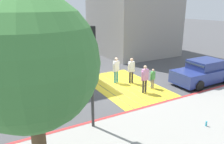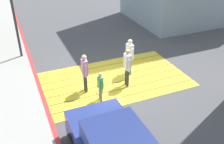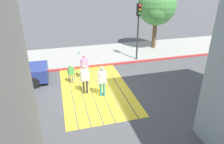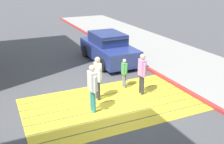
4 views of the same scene
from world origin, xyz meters
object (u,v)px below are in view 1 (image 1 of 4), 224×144
water_bottle (206,124)px  pedestrian_child_with_racket (153,78)px  pedestrian_adult_lead (116,68)px  street_tree (32,65)px  pedestrian_adult_trailing (145,77)px  traffic_light_corner (91,58)px  pedestrian_adult_side (131,69)px  car_parked_near_curb (203,72)px

water_bottle → pedestrian_child_with_racket: pedestrian_child_with_racket is taller
pedestrian_adult_lead → pedestrian_child_with_racket: size_ratio=1.37×
street_tree → pedestrian_adult_lead: street_tree is taller
pedestrian_adult_trailing → pedestrian_child_with_racket: size_ratio=1.33×
traffic_light_corner → pedestrian_adult_lead: traffic_light_corner is taller
street_tree → pedestrian_adult_trailing: bearing=-57.1°
pedestrian_adult_lead → pedestrian_child_with_racket: (-1.97, -1.45, -0.30)m
pedestrian_adult_side → pedestrian_child_with_racket: bearing=-157.0°
car_parked_near_curb → pedestrian_child_with_racket: bearing=76.6°
street_tree → pedestrian_adult_side: 9.71m
pedestrian_adult_trailing → pedestrian_child_with_racket: pedestrian_adult_trailing is taller
car_parked_near_curb → traffic_light_corner: size_ratio=1.02×
car_parked_near_curb → traffic_light_corner: bearing=100.3°
car_parked_near_curb → street_tree: 12.19m
pedestrian_adult_lead → pedestrian_child_with_racket: bearing=-143.6°
water_bottle → pedestrian_adult_side: pedestrian_adult_side is taller
pedestrian_adult_lead → pedestrian_adult_trailing: (-2.30, -0.58, -0.03)m
street_tree → pedestrian_adult_trailing: size_ratio=3.18×
car_parked_near_curb → pedestrian_adult_lead: 5.74m
water_bottle → pedestrian_adult_trailing: 4.49m
pedestrian_adult_side → pedestrian_child_with_racket: size_ratio=1.35×
pedestrian_adult_trailing → pedestrian_child_with_racket: 0.97m
car_parked_near_curb → pedestrian_child_with_racket: car_parked_near_curb is taller
street_tree → pedestrian_adult_side: size_ratio=3.11×
water_bottle → pedestrian_child_with_racket: (4.76, -1.02, 0.48)m
pedestrian_adult_lead → pedestrian_adult_trailing: pedestrian_adult_lead is taller
traffic_light_corner → pedestrian_adult_lead: 6.09m
traffic_light_corner → water_bottle: 5.51m
pedestrian_adult_side → water_bottle: bearing=176.2°
street_tree → pedestrian_adult_side: bearing=-48.8°
traffic_light_corner → pedestrian_adult_side: 6.29m
pedestrian_child_with_racket → pedestrian_adult_trailing: bearing=111.1°
water_bottle → pedestrian_adult_lead: size_ratio=0.13×
pedestrian_adult_lead → pedestrian_adult_trailing: bearing=-165.8°
traffic_light_corner → water_bottle: bearing=-119.6°
pedestrian_adult_side → pedestrian_adult_lead: bearing=57.8°
street_tree → pedestrian_adult_lead: bearing=-42.8°
traffic_light_corner → street_tree: (-2.29, 2.50, 0.59)m
street_tree → pedestrian_child_with_racket: street_tree is taller
street_tree → pedestrian_adult_trailing: street_tree is taller
car_parked_near_curb → water_bottle: size_ratio=19.59×
pedestrian_adult_lead → pedestrian_adult_side: size_ratio=1.01×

